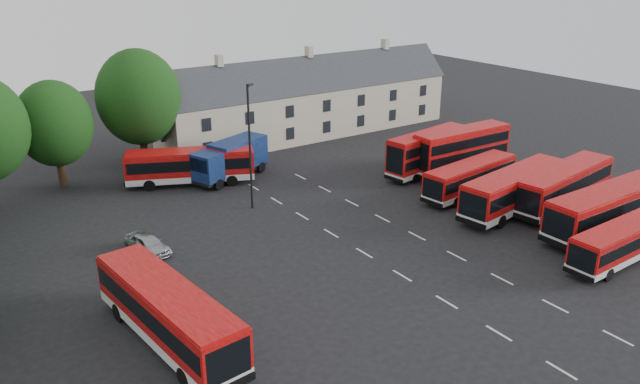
{
  "coord_description": "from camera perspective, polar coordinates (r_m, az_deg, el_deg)",
  "views": [
    {
      "loc": [
        -24.8,
        -28.6,
        19.61
      ],
      "look_at": [
        0.98,
        8.9,
        2.2
      ],
      "focal_mm": 35.0,
      "sensor_mm": 36.0,
      "label": 1
    }
  ],
  "objects": [
    {
      "name": "ground",
      "position": [
        42.64,
        5.73,
        -6.56
      ],
      "size": [
        140.0,
        140.0,
        0.0
      ],
      "primitive_type": "plane",
      "color": "black",
      "rests_on": "ground"
    },
    {
      "name": "lane_markings",
      "position": [
        45.46,
        6.54,
        -4.76
      ],
      "size": [
        5.15,
        33.8,
        0.01
      ],
      "color": "beige",
      "rests_on": "ground"
    },
    {
      "name": "terrace_houses",
      "position": [
        72.03,
        -0.99,
        8.3
      ],
      "size": [
        35.7,
        7.13,
        10.06
      ],
      "color": "beige",
      "rests_on": "ground"
    },
    {
      "name": "bus_row_a",
      "position": [
        46.67,
        25.97,
        -3.96
      ],
      "size": [
        9.73,
        2.47,
        2.74
      ],
      "rotation": [
        0.0,
        0.0,
        0.02
      ],
      "color": "silver",
      "rests_on": "ground"
    },
    {
      "name": "bus_row_b",
      "position": [
        51.05,
        24.85,
        -1.2
      ],
      "size": [
        12.13,
        2.85,
        3.43
      ],
      "rotation": [
        0.0,
        0.0,
        0.0
      ],
      "color": "silver",
      "rests_on": "ground"
    },
    {
      "name": "bus_row_c",
      "position": [
        54.87,
        21.36,
        0.75
      ],
      "size": [
        12.17,
        4.36,
        3.37
      ],
      "rotation": [
        0.0,
        0.0,
        0.14
      ],
      "color": "silver",
      "rests_on": "ground"
    },
    {
      "name": "bus_row_d",
      "position": [
        52.62,
        17.42,
        0.41
      ],
      "size": [
        12.17,
        4.39,
        3.37
      ],
      "rotation": [
        0.0,
        0.0,
        0.14
      ],
      "color": "silver",
      "rests_on": "ground"
    },
    {
      "name": "bus_row_e",
      "position": [
        55.27,
        13.57,
        1.46
      ],
      "size": [
        10.4,
        3.54,
        2.88
      ],
      "rotation": [
        0.0,
        0.0,
        0.12
      ],
      "color": "silver",
      "rests_on": "ground"
    },
    {
      "name": "bus_dd_south",
      "position": [
        60.65,
        12.83,
        3.95
      ],
      "size": [
        10.48,
        2.61,
        4.28
      ],
      "rotation": [
        0.0,
        0.0,
        -0.02
      ],
      "color": "silver",
      "rests_on": "ground"
    },
    {
      "name": "bus_dd_north",
      "position": [
        59.91,
        9.87,
        3.8
      ],
      "size": [
        9.97,
        3.65,
        4.0
      ],
      "rotation": [
        0.0,
        0.0,
        0.15
      ],
      "color": "silver",
      "rests_on": "ground"
    },
    {
      "name": "bus_west",
      "position": [
        34.46,
        -13.75,
        -10.41
      ],
      "size": [
        3.93,
        12.15,
        3.38
      ],
      "rotation": [
        0.0,
        0.0,
        1.67
      ],
      "color": "silver",
      "rests_on": "ground"
    },
    {
      "name": "bus_north",
      "position": [
        57.39,
        -11.78,
        2.53
      ],
      "size": [
        11.35,
        7.02,
        3.19
      ],
      "rotation": [
        0.0,
        0.0,
        -0.43
      ],
      "color": "silver",
      "rests_on": "ground"
    },
    {
      "name": "box_truck",
      "position": [
        58.23,
        -8.16,
        3.09
      ],
      "size": [
        8.39,
        5.19,
        3.51
      ],
      "rotation": [
        0.0,
        0.0,
        0.36
      ],
      "color": "black",
      "rests_on": "ground"
    },
    {
      "name": "silver_car",
      "position": [
        45.34,
        -15.49,
        -4.57
      ],
      "size": [
        2.59,
        4.24,
        1.35
      ],
      "primitive_type": "imported",
      "rotation": [
        0.0,
        0.0,
        0.27
      ],
      "color": "#ABADB3",
      "rests_on": "ground"
    },
    {
      "name": "lamppost",
      "position": [
        50.03,
        -6.42,
        4.39
      ],
      "size": [
        0.7,
        0.47,
        10.25
      ],
      "rotation": [
        0.0,
        0.0,
        0.39
      ],
      "color": "black",
      "rests_on": "ground"
    }
  ]
}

